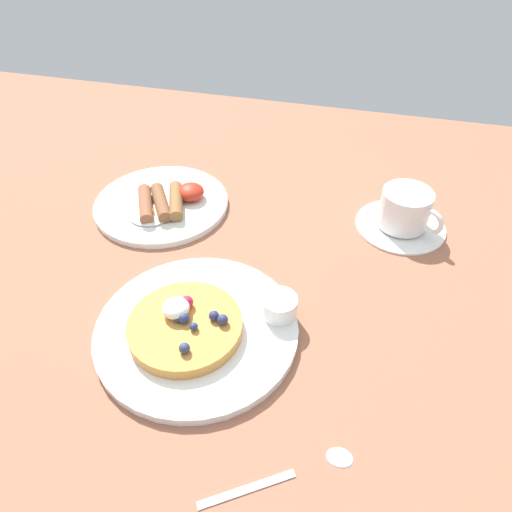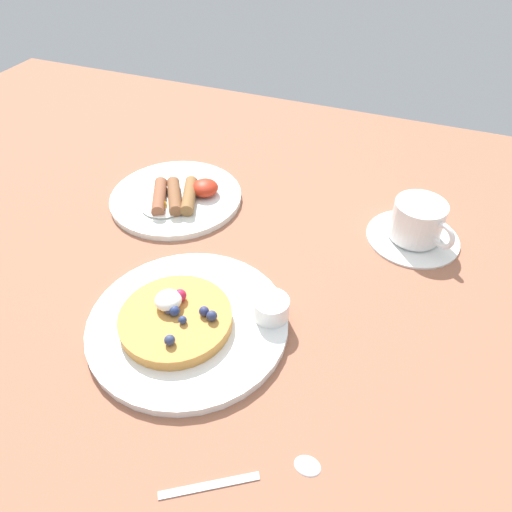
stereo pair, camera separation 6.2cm
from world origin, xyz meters
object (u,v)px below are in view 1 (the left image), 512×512
Objects in this scene: breakfast_plate at (162,204)px; teaspoon at (305,469)px; coffee_saucer at (400,225)px; coffee_cup at (406,208)px; syrup_ramekin at (279,306)px; pancake_plate at (197,329)px.

teaspoon is (32.23, -39.07, -0.30)cm from breakfast_plate.
coffee_cup is at bearing -37.31° from coffee_saucer.
coffee_saucer is at bearing 58.33° from syrup_ramekin.
pancake_plate reaches higher than coffee_saucer.
pancake_plate is 11.12cm from syrup_ramekin.
syrup_ramekin is 0.32× the size of coffee_saucer.
coffee_cup is 0.69× the size of teaspoon.
breakfast_plate is 2.33× the size of coffee_cup.
pancake_plate is at bearing -154.23° from syrup_ramekin.
pancake_plate is 2.65× the size of coffee_cup.
teaspoon is at bearing -40.26° from pancake_plate.
syrup_ramekin is 0.33× the size of teaspoon.
coffee_cup reaches higher than pancake_plate.
coffee_saucer reaches higher than teaspoon.
coffee_cup reaches higher than syrup_ramekin.
breakfast_plate is (-15.55, 24.95, -0.08)cm from pancake_plate.
coffee_saucer is at bearing 142.69° from coffee_cup.
coffee_saucer is 1.01× the size of teaspoon.
pancake_plate is 38.63cm from coffee_saucer.
coffee_cup is 44.41cm from teaspoon.
breakfast_plate is 40.85cm from coffee_saucer.
breakfast_plate is at bearing -173.73° from coffee_saucer.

